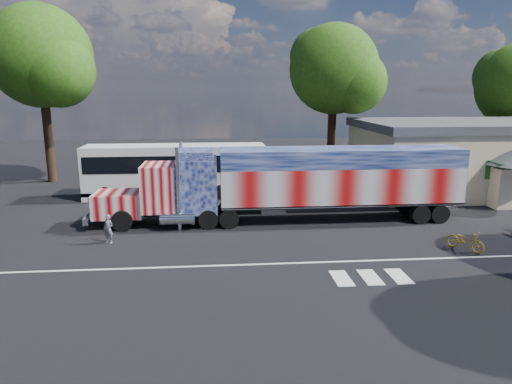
{
  "coord_description": "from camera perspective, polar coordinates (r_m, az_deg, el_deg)",
  "views": [
    {
      "loc": [
        -2.18,
        -21.69,
        7.47
      ],
      "look_at": [
        0.0,
        3.0,
        1.9
      ],
      "focal_mm": 32.0,
      "sensor_mm": 36.0,
      "label": 1
    }
  ],
  "objects": [
    {
      "name": "lane_markings",
      "position": [
        19.8,
        6.76,
        -9.58
      ],
      "size": [
        30.0,
        2.67,
        0.01
      ],
      "color": "silver",
      "rests_on": "ground"
    },
    {
      "name": "coach_bus",
      "position": [
        32.89,
        -9.98,
        2.73
      ],
      "size": [
        12.62,
        2.94,
        3.67
      ],
      "color": "white",
      "rests_on": "ground"
    },
    {
      "name": "woman",
      "position": [
        23.82,
        -17.97,
        -4.42
      ],
      "size": [
        0.63,
        0.54,
        1.45
      ],
      "primitive_type": "imported",
      "rotation": [
        0.0,
        0.0,
        -0.43
      ],
      "color": "slate",
      "rests_on": "ground"
    },
    {
      "name": "ground",
      "position": [
        23.05,
        0.66,
        -6.25
      ],
      "size": [
        100.0,
        100.0,
        0.0
      ],
      "primitive_type": "plane",
      "color": "black"
    },
    {
      "name": "semi_truck",
      "position": [
        26.22,
        4.93,
        1.31
      ],
      "size": [
        21.25,
        3.36,
        4.53
      ],
      "color": "black",
      "rests_on": "ground"
    },
    {
      "name": "bicycle",
      "position": [
        23.93,
        24.71,
        -5.53
      ],
      "size": [
        1.58,
        1.84,
        0.95
      ],
      "primitive_type": "imported",
      "rotation": [
        0.0,
        0.0,
        0.63
      ],
      "color": "gold",
      "rests_on": "ground"
    },
    {
      "name": "hall_building",
      "position": [
        39.64,
        28.98,
        4.05
      ],
      "size": [
        22.4,
        12.8,
        5.2
      ],
      "color": "beige",
      "rests_on": "ground"
    },
    {
      "name": "tree_ne_a",
      "position": [
        39.68,
        9.9,
        14.8
      ],
      "size": [
        7.79,
        7.41,
        12.85
      ],
      "color": "black",
      "rests_on": "ground"
    },
    {
      "name": "tree_nw_a",
      "position": [
        40.88,
        -25.18,
        15.01
      ],
      "size": [
        8.42,
        8.02,
        14.05
      ],
      "color": "black",
      "rests_on": "ground"
    }
  ]
}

